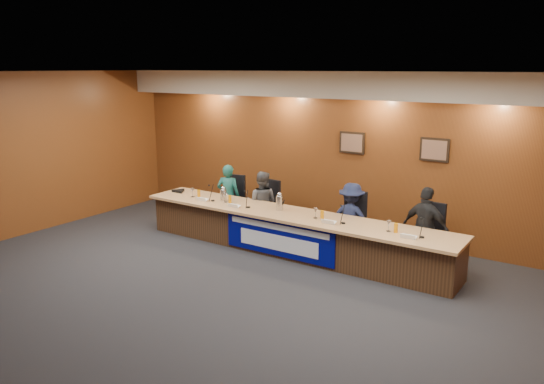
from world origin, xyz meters
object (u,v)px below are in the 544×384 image
Objects in this scene: panelist_a at (228,196)px; speakerphone at (179,191)px; office_chair_b at (265,210)px; office_chair_c at (353,226)px; dais_body at (291,234)px; carafe_mid at (280,203)px; carafe_left at (223,195)px; banner at (278,238)px; panelist_d at (426,228)px; panelist_b at (262,203)px; office_chair_d at (427,239)px; panelist_c at (351,219)px; office_chair_a at (232,204)px.

panelist_a reaches higher than speakerphone.
office_chair_b and office_chair_c have the same top height.
panelist_a is at bearing 163.19° from dais_body.
office_chair_b is (-1.04, 0.67, 0.13)m from dais_body.
speakerphone reaches higher than office_chair_c.
carafe_mid reaches higher than dais_body.
carafe_left is at bearing 101.08° from panelist_a.
banner is at bearing -14.73° from carafe_left.
speakerphone reaches higher than banner.
speakerphone is (-1.72, -0.63, 0.30)m from office_chair_b.
office_chair_b is at bearing 162.66° from office_chair_c.
carafe_mid is 2.50m from speakerphone.
dais_body is 27.12× the size of carafe_left.
panelist_a is 2.79× the size of office_chair_b.
office_chair_b is at bearing 53.47° from carafe_left.
carafe_mid is (-0.26, 0.02, 0.53)m from dais_body.
banner is 2.47m from panelist_d.
panelist_d reaches higher than speakerphone.
office_chair_b is 2.17× the size of carafe_left.
panelist_b is at bearing 144.90° from carafe_mid.
panelist_d is 5.31× the size of carafe_mid.
panelist_a is 2.79× the size of office_chair_d.
office_chair_d is at bearing 179.82° from panelist_c.
office_chair_d is (4.13, 0.00, 0.00)m from office_chair_a.
panelist_b reaches higher than speakerphone.
carafe_mid is at bearing 126.50° from panelist_b.
speakerphone is (-5.01, -0.53, 0.08)m from panelist_d.
banner is 1.66m from carafe_left.
carafe_left is at bearing 18.25° from panelist_d.
panelist_d is at bearing -21.61° from office_chair_c.
carafe_left is at bearing 30.61° from panelist_b.
banner is 4.58× the size of office_chair_c.
speakerphone is (-2.50, 0.02, -0.11)m from carafe_mid.
panelist_c is at bearing 160.62° from panelist_a.
carafe_left is (-1.54, -0.01, 0.51)m from dais_body.
dais_body is at bearing 23.76° from panelist_d.
panelist_b is at bearing 16.99° from speakerphone.
office_chair_c is at bearing 28.89° from carafe_mid.
carafe_left is (-0.50, -0.68, 0.38)m from office_chair_b.
panelist_d is at bearing -11.69° from office_chair_a.
speakerphone is at bearing 3.73° from panelist_c.
carafe_left is (-3.79, -0.58, 0.17)m from panelist_d.
office_chair_a and office_chair_d have the same top height.
panelist_d is (3.28, 0.00, 0.05)m from panelist_b.
panelist_b is 0.98m from carafe_mid.
panelist_d is at bearing 8.68° from carafe_left.
dais_body is 1.11m from panelist_c.
panelist_d is at bearing 161.60° from panelist_b.
carafe_mid is at bearing 20.55° from panelist_c.
office_chair_b and office_chair_d have the same top height.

